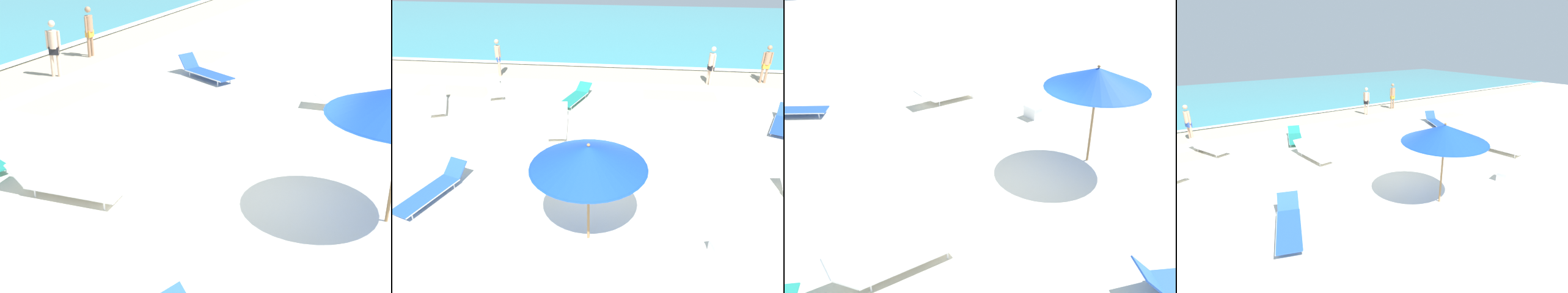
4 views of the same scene
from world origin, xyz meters
TOP-DOWN VIEW (x-y plane):
  - ground_plane at (-0.00, 0.01)m, footprint 60.00×60.00m
  - ocean_water at (0.00, 20.24)m, footprint 60.00×19.64m
  - beach_umbrella at (0.11, -2.33)m, footprint 2.46×2.46m
  - sun_lounger_under_umbrella at (-1.59, 3.17)m, footprint 0.89×2.28m
  - sun_lounger_beside_umbrella at (-1.36, 5.77)m, footprint 1.24×2.28m
  - sun_lounger_near_water_left at (5.44, -0.64)m, footprint 0.90×2.16m
  - sun_lounger_near_water_right at (6.38, 4.10)m, footprint 1.37×2.11m
  - sun_lounger_mid_beach_solo at (-4.17, -1.21)m, footprint 1.30×2.33m
  - sun_lounger_mid_beach_pair_a at (-5.03, 6.35)m, footprint 1.44×2.28m
  - beachgoer_wading_adult at (7.00, 8.92)m, footprint 0.45×0.27m
  - beachgoer_shoreline_child at (-5.52, 8.60)m, footprint 0.28×0.42m
  - beachgoer_strolling_adult at (4.47, 8.39)m, footprint 0.29×0.41m
  - cooler_box at (3.03, -2.53)m, footprint 0.57×0.46m

SIDE VIEW (x-z plane):
  - ground_plane at x=0.00m, z-range -0.16..0.00m
  - ocean_water at x=0.00m, z-range 0.00..0.06m
  - cooler_box at x=3.03m, z-range 0.00..0.37m
  - sun_lounger_mid_beach_pair_a at x=-5.03m, z-range -0.03..0.44m
  - sun_lounger_beside_umbrella at x=-1.36m, z-range -0.03..0.44m
  - sun_lounger_near_water_left at x=5.44m, z-range -0.04..0.45m
  - sun_lounger_mid_beach_solo at x=-4.17m, z-range -0.07..0.50m
  - sun_lounger_under_umbrella at x=-1.59m, z-range -0.08..0.51m
  - sun_lounger_near_water_right at x=6.38m, z-range -0.09..0.53m
  - beachgoer_wading_adult at x=7.00m, z-range 0.12..1.88m
  - beachgoer_shoreline_child at x=-5.52m, z-range 0.12..1.88m
  - beachgoer_strolling_adult at x=4.47m, z-range 0.12..1.88m
  - beach_umbrella at x=0.11m, z-range 0.92..3.39m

